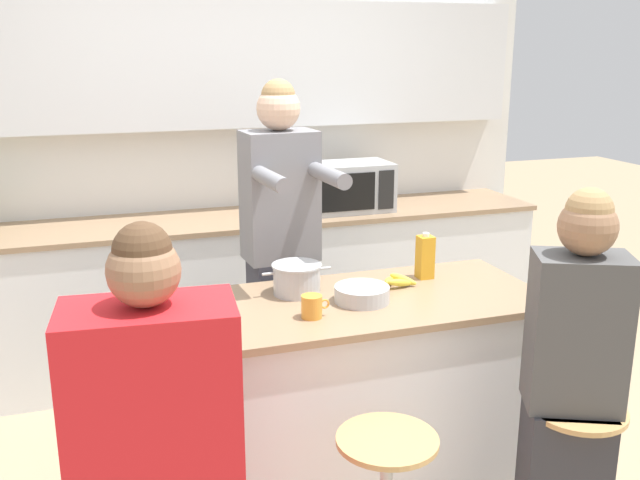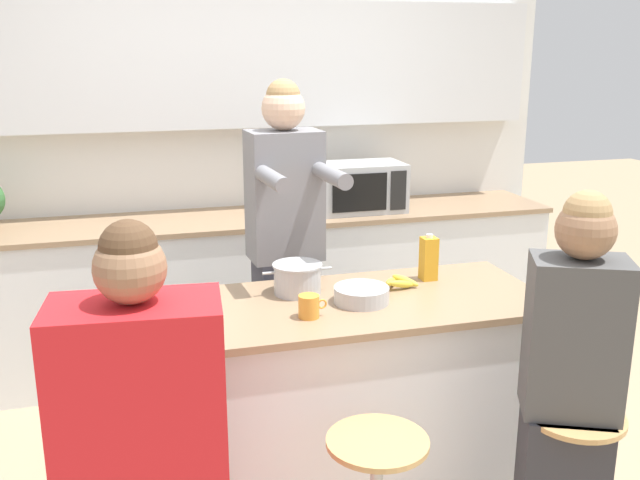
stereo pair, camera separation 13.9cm
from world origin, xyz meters
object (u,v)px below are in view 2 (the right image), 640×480
at_px(kitchen_island, 324,403).
at_px(person_cooking, 286,267).
at_px(coffee_cup_near, 309,306).
at_px(person_seated_near, 568,402).
at_px(cooking_pot, 297,278).
at_px(juice_carton, 429,258).
at_px(banana_bunch, 399,282).
at_px(person_wrapped_blanket, 144,466).
at_px(fruit_bowl, 361,295).
at_px(microwave, 359,187).

relative_size(kitchen_island, person_cooking, 1.03).
bearing_deg(coffee_cup_near, person_seated_near, -31.64).
distance_m(cooking_pot, juice_carton, 0.61).
height_order(cooking_pot, banana_bunch, cooking_pot).
relative_size(banana_bunch, juice_carton, 0.83).
bearing_deg(person_seated_near, juice_carton, 128.06).
relative_size(person_wrapped_blanket, person_seated_near, 1.00).
height_order(coffee_cup_near, banana_bunch, coffee_cup_near).
bearing_deg(fruit_bowl, juice_carton, 27.53).
height_order(person_wrapped_blanket, fruit_bowl, person_wrapped_blanket).
relative_size(kitchen_island, cooking_pot, 6.20).
xyz_separation_m(fruit_bowl, coffee_cup_near, (-0.25, -0.10, 0.01)).
bearing_deg(coffee_cup_near, banana_bunch, 26.28).
bearing_deg(banana_bunch, person_seated_near, -63.97).
distance_m(coffee_cup_near, juice_carton, 0.71).
bearing_deg(person_wrapped_blanket, coffee_cup_near, 43.24).
xyz_separation_m(person_seated_near, fruit_bowl, (-0.58, 0.61, 0.26)).
xyz_separation_m(kitchen_island, juice_carton, (0.53, 0.17, 0.55)).
bearing_deg(kitchen_island, fruit_bowl, -11.48).
height_order(person_cooking, person_wrapped_blanket, person_cooking).
height_order(coffee_cup_near, microwave, microwave).
relative_size(person_wrapped_blanket, juice_carton, 6.97).
distance_m(person_wrapped_blanket, microwave, 2.58).
distance_m(person_cooking, banana_bunch, 0.60).
bearing_deg(juice_carton, coffee_cup_near, -154.40).
distance_m(person_seated_near, fruit_bowl, 0.88).
bearing_deg(person_cooking, person_wrapped_blanket, -125.11).
height_order(person_cooking, coffee_cup_near, person_cooking).
bearing_deg(person_cooking, cooking_pot, -99.43).
relative_size(person_seated_near, coffee_cup_near, 12.90).
bearing_deg(person_cooking, fruit_bowl, -75.45).
height_order(fruit_bowl, banana_bunch, fruit_bowl).
bearing_deg(juice_carton, person_cooking, 147.53).
xyz_separation_m(kitchen_island, banana_bunch, (0.37, 0.10, 0.48)).
relative_size(fruit_bowl, banana_bunch, 1.30).
xyz_separation_m(banana_bunch, microwave, (0.28, 1.39, 0.15)).
xyz_separation_m(cooking_pot, fruit_bowl, (0.23, -0.18, -0.03)).
xyz_separation_m(coffee_cup_near, banana_bunch, (0.47, 0.23, -0.02)).
xyz_separation_m(person_seated_near, banana_bunch, (-0.36, 0.74, 0.25)).
relative_size(kitchen_island, person_wrapped_blanket, 1.26).
height_order(fruit_bowl, juice_carton, juice_carton).
distance_m(cooking_pot, fruit_bowl, 0.29).
bearing_deg(fruit_bowl, cooking_pot, 141.37).
xyz_separation_m(person_seated_near, coffee_cup_near, (-0.83, 0.51, 0.27)).
bearing_deg(banana_bunch, person_cooking, 132.68).
bearing_deg(kitchen_island, coffee_cup_near, -127.28).
height_order(banana_bunch, juice_carton, juice_carton).
bearing_deg(cooking_pot, person_wrapped_blanket, -130.68).
bearing_deg(fruit_bowl, kitchen_island, 168.52).
xyz_separation_m(person_cooking, fruit_bowl, (0.19, -0.57, 0.04)).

